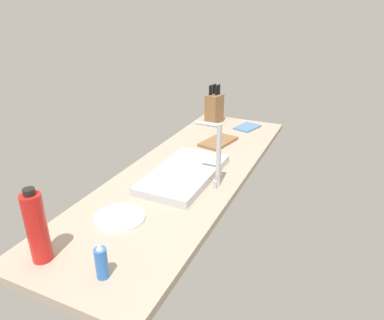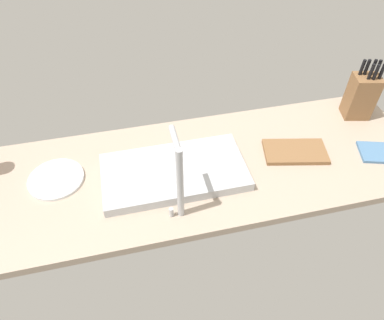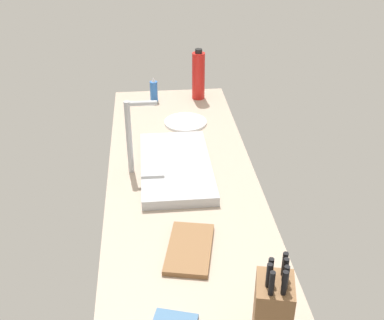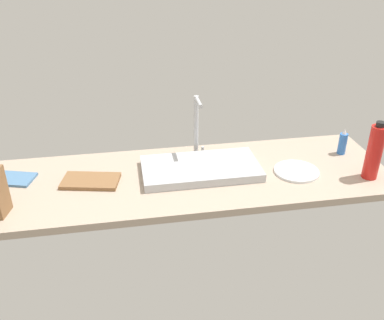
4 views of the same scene
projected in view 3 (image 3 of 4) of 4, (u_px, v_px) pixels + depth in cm
name	position (u px, v px, depth cm)	size (l,w,h in cm)	color
countertop_slab	(183.00, 183.00, 201.09)	(194.81, 61.55, 3.50)	tan
sink_basin	(176.00, 166.00, 205.33)	(55.76, 29.13, 4.01)	#B7BABF
faucet	(132.00, 132.00, 196.84)	(5.50, 13.07, 31.78)	#B7BABF
knife_block	(273.00, 311.00, 125.31)	(13.14, 11.78, 27.48)	brown
cutting_board	(190.00, 249.00, 161.49)	(25.72, 14.27, 1.80)	brown
soap_bottle	(154.00, 90.00, 267.89)	(4.18, 4.18, 13.95)	blue
water_bottle	(198.00, 75.00, 267.72)	(7.07, 7.07, 28.11)	red
dinner_plate	(185.00, 122.00, 245.74)	(21.32, 21.32, 1.20)	white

